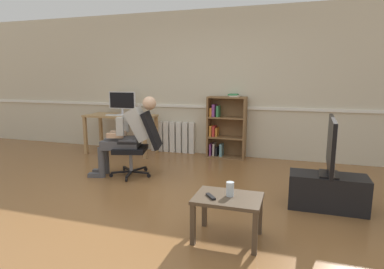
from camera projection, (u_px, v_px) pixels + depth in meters
ground_plane at (158, 204)px, 3.78m from camera, size 18.00×18.00×0.00m
back_wall at (214, 84)px, 6.02m from camera, size 12.00×0.13×2.70m
computer_desk at (121, 120)px, 6.19m from camera, size 1.35×0.60×0.76m
imac_monitor at (122, 101)px, 6.20m from camera, size 0.57×0.14×0.44m
keyboard at (116, 115)px, 6.04m from camera, size 0.40×0.12×0.02m
computer_mouse at (130, 115)px, 5.98m from camera, size 0.06×0.10×0.03m
bookshelf at (225, 127)px, 5.88m from camera, size 0.70×0.29×1.18m
radiator at (173, 137)px, 6.34m from camera, size 0.90×0.08×0.61m
office_chair at (140, 142)px, 4.77m from camera, size 0.78×0.65×0.98m
person_seated at (129, 134)px, 4.76m from camera, size 1.04×0.56×1.20m
tv_stand at (327, 192)px, 3.62m from camera, size 0.84×0.37×0.40m
tv_screen at (331, 146)px, 3.53m from camera, size 0.22×0.94×0.65m
coffee_table at (228, 204)px, 2.91m from camera, size 0.61×0.44×0.41m
drinking_glass at (230, 189)px, 2.91m from camera, size 0.07×0.07×0.13m
spare_remote at (211, 196)px, 2.88m from camera, size 0.12×0.14×0.02m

